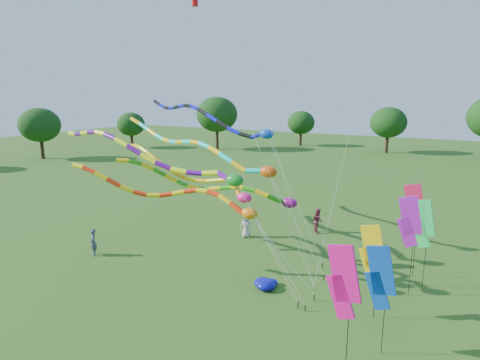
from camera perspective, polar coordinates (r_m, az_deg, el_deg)
The scene contains 18 objects.
ground at distance 18.04m, azimuth -2.04°, elevation -19.01°, with size 160.00×160.00×0.00m, color #275917.
tree_ring at distance 21.23m, azimuth -21.46°, elevation 0.92°, with size 115.29×117.84×9.60m.
tube_kite_red at distance 19.85m, azimuth -8.09°, elevation -2.23°, with size 12.08×2.88×6.32m.
tube_kite_orange at distance 21.85m, azimuth -6.70°, elevation 0.82°, with size 13.04×3.43×6.85m.
tube_kite_purple at distance 21.17m, azimuth -11.69°, elevation 3.22°, with size 15.95×1.40×7.95m.
tube_kite_blue at distance 27.07m, azimuth -4.08°, elevation 8.70°, with size 15.95×5.48×9.41m.
tube_kite_cyan at distance 24.87m, azimuth -5.08°, elevation 4.31°, with size 16.07×3.92×8.15m.
tube_kite_green at distance 22.44m, azimuth -2.31°, elevation -1.10°, with size 12.63×3.49×6.17m.
banner_pole_green at distance 21.43m, azimuth 24.60°, elevation -5.68°, with size 1.15×0.33×4.44m.
banner_pole_blue_a at distance 15.49m, azimuth 19.28°, elevation -13.02°, with size 1.16×0.17×4.18m.
banner_pole_magenta_a at distance 12.98m, azimuth 14.43°, elevation -13.94°, with size 1.16×0.22×4.98m.
banner_pole_red at distance 22.07m, azimuth 23.46°, elevation -3.63°, with size 1.16×0.09×4.98m.
banner_pole_orange at distance 17.73m, azimuth 18.27°, elevation -9.80°, with size 1.16×0.11×4.15m.
banner_pole_violet at distance 20.01m, azimuth 22.94°, elevation -5.52°, with size 1.16×0.27×4.85m.
blue_nylon_heap at distance 20.68m, azimuth 3.41°, elevation -14.10°, with size 1.21×0.96×0.40m.
person_a at distance 26.67m, azimuth 0.89°, elevation -6.53°, with size 0.77×0.50×1.57m, color #BCB5AA.
person_b at distance 25.30m, azimuth -20.16°, elevation -8.32°, with size 0.58×0.38×1.60m, color #3F4658.
person_c at distance 28.09m, azimuth 11.01°, elevation -5.66°, with size 0.82×0.64×1.68m, color #863143.
Camera 1 is at (8.08, -13.15, 9.35)m, focal length 30.00 mm.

